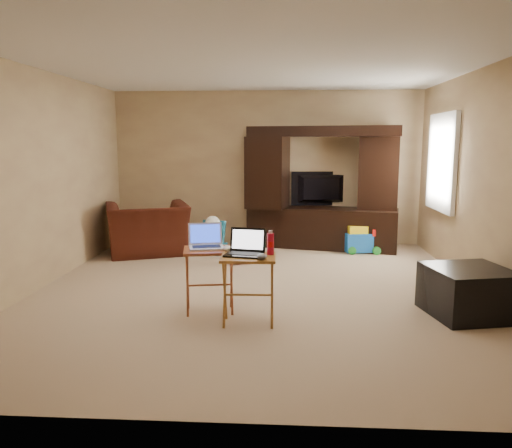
# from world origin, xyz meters

# --- Properties ---
(floor) EXTENTS (5.50, 5.50, 0.00)m
(floor) POSITION_xyz_m (0.00, 0.00, 0.00)
(floor) COLOR #C7AC89
(floor) RESTS_ON ground
(ceiling) EXTENTS (5.50, 5.50, 0.00)m
(ceiling) POSITION_xyz_m (0.00, 0.00, 2.50)
(ceiling) COLOR silver
(ceiling) RESTS_ON ground
(wall_back) EXTENTS (5.00, 0.00, 5.00)m
(wall_back) POSITION_xyz_m (0.00, 2.75, 1.25)
(wall_back) COLOR tan
(wall_back) RESTS_ON ground
(wall_front) EXTENTS (5.00, 0.00, 5.00)m
(wall_front) POSITION_xyz_m (0.00, -2.75, 1.25)
(wall_front) COLOR tan
(wall_front) RESTS_ON ground
(wall_left) EXTENTS (0.00, 5.50, 5.50)m
(wall_left) POSITION_xyz_m (-2.50, 0.00, 1.25)
(wall_left) COLOR tan
(wall_left) RESTS_ON ground
(wall_right) EXTENTS (0.00, 5.50, 5.50)m
(wall_right) POSITION_xyz_m (2.50, 0.00, 1.25)
(wall_right) COLOR tan
(wall_right) RESTS_ON ground
(window_pane) EXTENTS (0.00, 1.20, 1.20)m
(window_pane) POSITION_xyz_m (2.48, 1.55, 1.40)
(window_pane) COLOR white
(window_pane) RESTS_ON ground
(window_frame) EXTENTS (0.06, 1.14, 1.34)m
(window_frame) POSITION_xyz_m (2.46, 1.55, 1.40)
(window_frame) COLOR white
(window_frame) RESTS_ON ground
(entertainment_center) EXTENTS (2.42, 1.08, 1.92)m
(entertainment_center) POSITION_xyz_m (0.90, 2.43, 0.96)
(entertainment_center) COLOR black
(entertainment_center) RESTS_ON floor
(television) EXTENTS (0.98, 0.22, 0.56)m
(television) POSITION_xyz_m (0.90, 2.66, 0.92)
(television) COLOR black
(television) RESTS_ON entertainment_center
(recliner) EXTENTS (1.46, 1.37, 0.76)m
(recliner) POSITION_xyz_m (-1.76, 1.79, 0.38)
(recliner) COLOR #46180F
(recliner) RESTS_ON floor
(child_rocker) EXTENTS (0.48, 0.51, 0.49)m
(child_rocker) POSITION_xyz_m (-0.80, 1.89, 0.25)
(child_rocker) COLOR #176382
(child_rocker) RESTS_ON floor
(plush_toy) EXTENTS (0.32, 0.27, 0.36)m
(plush_toy) POSITION_xyz_m (-0.33, 1.21, 0.18)
(plush_toy) COLOR red
(plush_toy) RESTS_ON floor
(push_toy) EXTENTS (0.63, 0.49, 0.43)m
(push_toy) POSITION_xyz_m (1.51, 2.08, 0.21)
(push_toy) COLOR blue
(push_toy) RESTS_ON floor
(ottoman) EXTENTS (0.87, 0.87, 0.47)m
(ottoman) POSITION_xyz_m (2.10, -0.71, 0.24)
(ottoman) COLOR black
(ottoman) RESTS_ON floor
(tray_table_left) EXTENTS (0.55, 0.47, 0.64)m
(tray_table_left) POSITION_xyz_m (-0.43, -0.77, 0.32)
(tray_table_left) COLOR #9B4A25
(tray_table_left) RESTS_ON floor
(tray_table_right) EXTENTS (0.51, 0.41, 0.65)m
(tray_table_right) POSITION_xyz_m (-0.02, -1.08, 0.32)
(tray_table_right) COLOR #A66A28
(tray_table_right) RESTS_ON floor
(laptop_left) EXTENTS (0.39, 0.35, 0.24)m
(laptop_left) POSITION_xyz_m (-0.46, -0.74, 0.76)
(laptop_left) COLOR silver
(laptop_left) RESTS_ON tray_table_left
(laptop_right) EXTENTS (0.38, 0.34, 0.24)m
(laptop_right) POSITION_xyz_m (-0.06, -1.06, 0.77)
(laptop_right) COLOR black
(laptop_right) RESTS_ON tray_table_right
(mouse_left) EXTENTS (0.11, 0.14, 0.05)m
(mouse_left) POSITION_xyz_m (-0.24, -0.84, 0.67)
(mouse_left) COLOR white
(mouse_left) RESTS_ON tray_table_left
(mouse_right) EXTENTS (0.10, 0.14, 0.05)m
(mouse_right) POSITION_xyz_m (0.11, -1.20, 0.67)
(mouse_right) COLOR #424146
(mouse_right) RESTS_ON tray_table_right
(water_bottle) EXTENTS (0.06, 0.06, 0.20)m
(water_bottle) POSITION_xyz_m (0.18, -1.00, 0.75)
(water_bottle) COLOR #B40B20
(water_bottle) RESTS_ON tray_table_right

